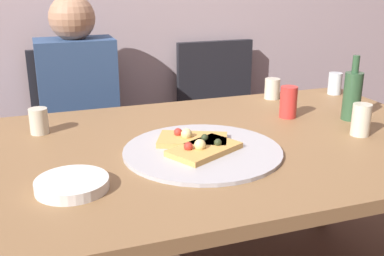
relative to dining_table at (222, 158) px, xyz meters
The scene contains 14 objects.
dining_table is the anchor object (origin of this frame).
pizza_tray 0.15m from the dining_table, 141.82° to the right, with size 0.50×0.50×0.01m, color #ADADB2.
pizza_slice_last 0.18m from the dining_table, 135.65° to the right, with size 0.26×0.22×0.05m.
pizza_slice_extra 0.14m from the dining_table, behind, with size 0.25×0.21×0.05m.
wine_bottle 0.58m from the dining_table, ahead, with size 0.07×0.07×0.25m.
tumbler_near 0.61m from the dining_table, 45.83° to the left, with size 0.07×0.07×0.09m, color beige.
tumbler_far 0.50m from the dining_table, 12.55° to the right, with size 0.06×0.06×0.11m, color beige.
wine_glass 0.65m from the dining_table, 154.00° to the left, with size 0.06×0.06×0.09m, color beige.
short_glass 0.85m from the dining_table, 29.18° to the left, with size 0.06×0.06×0.10m, color silver.
soda_can 0.40m from the dining_table, 25.30° to the left, with size 0.07×0.07×0.12m, color red.
plate_stack 0.56m from the dining_table, 157.74° to the right, with size 0.19×0.19×0.03m, color white.
chair_left 1.01m from the dining_table, 112.61° to the left, with size 0.44×0.44×0.90m.
chair_right 1.01m from the dining_table, 67.00° to the left, with size 0.44×0.44×0.90m.
guest_in_sweater 0.86m from the dining_table, 116.48° to the left, with size 0.36×0.56×1.17m.
Camera 1 is at (-0.58, -1.34, 1.26)m, focal length 43.22 mm.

